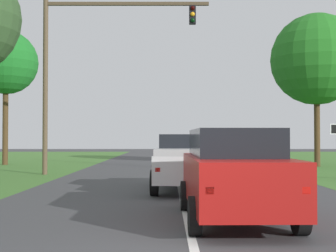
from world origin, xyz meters
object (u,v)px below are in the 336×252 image
at_px(red_suv_near, 232,172).
at_px(keep_moving_sign, 335,142).
at_px(oak_tree_right, 314,60).
at_px(pickup_truck_lead, 185,162).
at_px(traffic_light, 83,54).
at_px(extra_tree_1, 4,63).

distance_m(red_suv_near, keep_moving_sign, 11.18).
bearing_deg(oak_tree_right, red_suv_near, -111.80).
distance_m(pickup_truck_lead, traffic_light, 9.85).
bearing_deg(keep_moving_sign, traffic_light, 163.01).
xyz_separation_m(red_suv_near, keep_moving_sign, (5.61, 9.65, 0.56)).
bearing_deg(oak_tree_right, traffic_light, -153.90).
bearing_deg(traffic_light, red_suv_near, -67.32).
distance_m(traffic_light, extra_tree_1, 10.83).
distance_m(red_suv_near, extra_tree_1, 25.33).
bearing_deg(pickup_truck_lead, extra_tree_1, 126.03).
relative_size(red_suv_near, extra_tree_1, 0.56).
relative_size(keep_moving_sign, extra_tree_1, 0.28).
height_order(keep_moving_sign, oak_tree_right, oak_tree_right).
bearing_deg(traffic_light, extra_tree_1, 128.46).
bearing_deg(keep_moving_sign, oak_tree_right, 77.44).
relative_size(oak_tree_right, extra_tree_1, 1.07).
height_order(red_suv_near, oak_tree_right, oak_tree_right).
relative_size(red_suv_near, traffic_light, 0.56).
xyz_separation_m(pickup_truck_lead, extra_tree_1, (-11.36, 15.62, 5.76)).
height_order(red_suv_near, traffic_light, traffic_light).
bearing_deg(keep_moving_sign, pickup_truck_lead, -149.35).
height_order(traffic_light, extra_tree_1, traffic_light).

